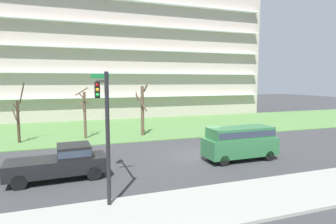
% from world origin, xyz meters
% --- Properties ---
extents(ground, '(160.00, 160.00, 0.00)m').
position_xyz_m(ground, '(0.00, 0.00, 0.00)').
color(ground, '#38383A').
extents(sidewalk_curb_near, '(80.00, 4.00, 0.15)m').
position_xyz_m(sidewalk_curb_near, '(0.00, -8.00, 0.07)').
color(sidewalk_curb_near, '#99968E').
rests_on(sidewalk_curb_near, ground).
extents(grass_lawn_strip, '(80.00, 16.00, 0.08)m').
position_xyz_m(grass_lawn_strip, '(0.00, 14.00, 0.04)').
color(grass_lawn_strip, '#547F42').
rests_on(grass_lawn_strip, ground).
extents(apartment_building, '(43.35, 12.33, 20.19)m').
position_xyz_m(apartment_building, '(0.00, 27.69, 10.09)').
color(apartment_building, '#B2A899').
rests_on(apartment_building, ground).
extents(tree_far_left, '(1.19, 1.19, 5.45)m').
position_xyz_m(tree_far_left, '(-13.37, 9.21, 2.25)').
color(tree_far_left, '#423023').
rests_on(tree_far_left, ground).
extents(tree_left, '(1.30, 1.37, 4.98)m').
position_xyz_m(tree_left, '(-7.68, 9.25, 2.52)').
color(tree_left, brown).
rests_on(tree_left, ground).
extents(tree_center, '(1.31, 1.43, 5.29)m').
position_xyz_m(tree_center, '(-2.09, 8.84, 2.75)').
color(tree_center, brown).
rests_on(tree_center, ground).
extents(van_green_near_left, '(5.22, 2.05, 2.36)m').
position_xyz_m(van_green_near_left, '(2.24, -2.00, 1.40)').
color(van_green_near_left, '#2D6B3D').
rests_on(van_green_near_left, ground).
extents(pickup_black_center_left, '(5.49, 2.27, 1.95)m').
position_xyz_m(pickup_black_center_left, '(-9.56, -1.99, 1.02)').
color(pickup_black_center_left, black).
rests_on(pickup_black_center_left, ground).
extents(traffic_signal_mast, '(0.90, 4.47, 5.98)m').
position_xyz_m(traffic_signal_mast, '(-7.55, -5.10, 4.06)').
color(traffic_signal_mast, black).
rests_on(traffic_signal_mast, ground).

